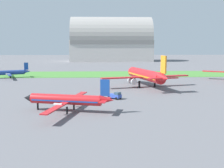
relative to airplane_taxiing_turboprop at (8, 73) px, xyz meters
The scene contains 7 objects.
ground_plane 61.31m from the airplane_taxiing_turboprop, 50.53° to the right, with size 600.00×600.00×0.00m, color slate.
grass_taxiway_strip 41.32m from the airplane_taxiing_turboprop, 19.26° to the left, with size 360.00×28.00×0.08m, color #478438.
airplane_taxiing_turboprop is the anchor object (origin of this frame).
airplane_foreground_turboprop 71.41m from the airplane_taxiing_turboprop, 62.86° to the right, with size 20.87×24.20×7.37m.
airplane_midfield_jet 62.51m from the airplane_taxiing_turboprop, 27.01° to the right, with size 31.51×31.15×11.32m.
pushback_tug_near_gate 66.15m from the airplane_taxiing_turboprop, 48.47° to the right, with size 3.93×3.66×1.95m.
hangar_distant 130.53m from the airplane_taxiing_turboprop, 67.53° to the left, with size 68.39×32.48×37.03m.
Camera 1 is at (0.78, -78.54, 14.92)m, focal length 45.94 mm.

